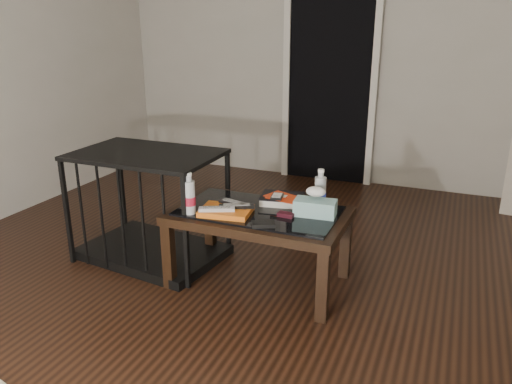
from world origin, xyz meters
TOP-DOWN VIEW (x-y plane):
  - ground at (0.00, 0.00)m, footprint 5.00×5.00m
  - doorway at (-0.40, 2.47)m, footprint 0.90×0.08m
  - coffee_table at (-0.22, 0.28)m, footprint 1.00×0.60m
  - pet_crate at (-1.01, 0.33)m, footprint 0.97×0.70m
  - magazines at (-0.38, 0.15)m, footprint 0.31×0.25m
  - remote_silver at (-0.41, 0.10)m, footprint 0.20×0.13m
  - remote_black_front at (-0.32, 0.19)m, footprint 0.20×0.13m
  - remote_black_back at (-0.36, 0.23)m, footprint 0.21×0.10m
  - textbook at (-0.14, 0.44)m, footprint 0.28×0.24m
  - dvd_mailers at (-0.13, 0.42)m, footprint 0.23×0.19m
  - ipod at (-0.15, 0.38)m, footprint 0.08×0.11m
  - flip_phone at (-0.05, 0.24)m, footprint 0.09×0.05m
  - wallet at (-0.11, 0.06)m, footprint 0.14×0.12m
  - water_bottle_left at (-0.57, 0.08)m, footprint 0.08×0.08m
  - water_bottle_right at (0.09, 0.43)m, footprint 0.08×0.08m
  - tissue_box at (0.10, 0.32)m, footprint 0.24×0.14m

SIDE VIEW (x-z plane):
  - ground at x=0.00m, z-range 0.00..0.00m
  - pet_crate at x=-1.01m, z-range -0.12..0.59m
  - coffee_table at x=-0.22m, z-range 0.17..0.63m
  - wallet at x=-0.11m, z-range 0.46..0.48m
  - flip_phone at x=-0.05m, z-range 0.46..0.48m
  - magazines at x=-0.38m, z-range 0.46..0.49m
  - textbook at x=-0.14m, z-range 0.46..0.51m
  - remote_silver at x=-0.41m, z-range 0.49..0.51m
  - remote_black_front at x=-0.32m, z-range 0.49..0.51m
  - remote_black_back at x=-0.36m, z-range 0.49..0.51m
  - tissue_box at x=0.10m, z-range 0.46..0.55m
  - dvd_mailers at x=-0.13m, z-range 0.51..0.51m
  - ipod at x=-0.15m, z-range 0.51..0.53m
  - water_bottle_left at x=-0.57m, z-range 0.46..0.70m
  - water_bottle_right at x=0.09m, z-range 0.46..0.70m
  - doorway at x=-0.40m, z-range -0.01..2.06m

